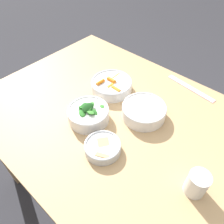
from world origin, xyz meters
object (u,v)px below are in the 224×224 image
bowl_beans_hotdog (144,111)px  ruler (191,88)px  bowl_greens (89,114)px  bowl_cookies (103,147)px  cup (197,184)px  bowl_carrots (112,85)px

bowl_beans_hotdog → ruler: (0.06, 0.31, -0.03)m
ruler → bowl_greens: bearing=-114.9°
bowl_greens → bowl_cookies: size_ratio=1.25×
bowl_greens → ruler: (0.22, 0.48, -0.03)m
bowl_beans_hotdog → ruler: bowl_beans_hotdog is taller
bowl_cookies → cup: bearing=14.7°
bowl_carrots → bowl_greens: bowl_greens is taller
bowl_greens → bowl_cookies: (0.15, -0.08, -0.01)m
bowl_cookies → bowl_carrots: bearing=126.7°
bowl_cookies → cup: size_ratio=1.51×
bowl_carrots → bowl_beans_hotdog: 0.22m
bowl_carrots → ruler: 0.40m
cup → bowl_beans_hotdog: bearing=153.4°
bowl_beans_hotdog → bowl_cookies: (-0.01, -0.25, -0.01)m
bowl_greens → bowl_cookies: bearing=-26.1°
bowl_greens → cup: cup is taller
bowl_beans_hotdog → bowl_carrots: bearing=170.1°
bowl_beans_hotdog → bowl_cookies: bowl_beans_hotdog is taller
ruler → bowl_cookies: bearing=-97.2°
bowl_beans_hotdog → bowl_cookies: size_ratio=1.36×
bowl_beans_hotdog → ruler: size_ratio=0.71×
bowl_greens → cup: (0.48, 0.01, 0.01)m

